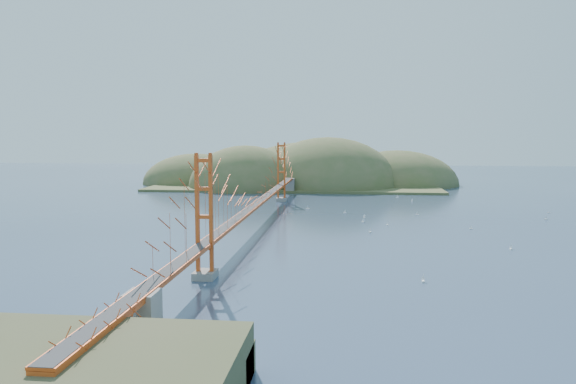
# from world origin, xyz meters

# --- Properties ---
(ground) EXTENTS (320.00, 320.00, 0.00)m
(ground) POSITION_xyz_m (0.00, 0.00, 0.00)
(ground) COLOR navy
(ground) RESTS_ON ground
(bridge) EXTENTS (2.20, 94.40, 12.00)m
(bridge) POSITION_xyz_m (0.00, 0.18, 7.01)
(bridge) COLOR gray
(bridge) RESTS_ON ground
(approach_viaduct) EXTENTS (1.40, 12.00, 3.38)m
(approach_viaduct) POSITION_xyz_m (0.00, -51.91, 2.55)
(approach_viaduct) COLOR #C34515
(approach_viaduct) RESTS_ON ground
(promontory) EXTENTS (9.00, 6.00, 0.24)m
(promontory) POSITION_xyz_m (0.00, -48.50, 0.12)
(promontory) COLOR #59544C
(promontory) RESTS_ON ground
(fort) EXTENTS (3.70, 2.30, 1.75)m
(fort) POSITION_xyz_m (0.40, -47.80, 0.67)
(fort) COLOR brown
(fort) RESTS_ON ground
(far_headlands) EXTENTS (84.00, 58.00, 25.00)m
(far_headlands) POSITION_xyz_m (2.21, 68.52, 0.00)
(far_headlands) COLOR brown
(far_headlands) RESTS_ON ground
(sailboat_15) EXTENTS (0.43, 0.51, 0.59)m
(sailboat_15) POSITION_xyz_m (25.88, 32.63, 0.14)
(sailboat_15) COLOR white
(sailboat_15) RESTS_ON ground
(sailboat_14) EXTENTS (0.58, 0.60, 0.67)m
(sailboat_14) POSITION_xyz_m (16.23, -3.91, 0.15)
(sailboat_14) COLOR white
(sailboat_14) RESTS_ON ground
(sailboat_0) EXTENTS (0.47, 0.53, 0.60)m
(sailboat_0) POSITION_xyz_m (18.98, 2.40, 0.14)
(sailboat_0) COLOR white
(sailboat_0) RESTS_ON ground
(sailboat_10) EXTENTS (0.52, 0.62, 0.72)m
(sailboat_10) POSITION_xyz_m (20.05, -29.13, 0.16)
(sailboat_10) COLOR white
(sailboat_10) RESTS_ON ground
(sailboat_7) EXTENTS (0.64, 0.64, 0.70)m
(sailboat_7) POSITION_xyz_m (24.58, 13.65, 0.15)
(sailboat_7) COLOR white
(sailboat_7) RESTS_ON ground
(sailboat_1) EXTENTS (0.55, 0.55, 0.58)m
(sailboat_1) POSITION_xyz_m (15.50, 4.95, 0.14)
(sailboat_1) COLOR white
(sailboat_1) RESTS_ON ground
(sailboat_12) EXTENTS (0.55, 0.46, 0.64)m
(sailboat_12) POSITION_xyz_m (23.52, 39.31, 0.14)
(sailboat_12) COLOR white
(sailboat_12) RESTS_ON ground
(sailboat_17) EXTENTS (0.51, 0.50, 0.57)m
(sailboat_17) POSITION_xyz_m (47.10, 18.41, 0.14)
(sailboat_17) COLOR white
(sailboat_17) RESTS_ON ground
(sailboat_4) EXTENTS (0.55, 0.55, 0.58)m
(sailboat_4) POSITION_xyz_m (30.48, 0.44, 0.14)
(sailboat_4) COLOR white
(sailboat_4) RESTS_ON ground
(sailboat_5) EXTENTS (0.48, 0.59, 0.69)m
(sailboat_5) POSITION_xyz_m (32.13, -13.32, 0.15)
(sailboat_5) COLOR white
(sailboat_5) RESTS_ON ground
(sailboat_3) EXTENTS (0.60, 0.50, 0.70)m
(sailboat_3) POSITION_xyz_m (6.00, 19.19, 0.15)
(sailboat_3) COLOR white
(sailboat_3) RESTS_ON ground
(sailboat_16) EXTENTS (0.54, 0.54, 0.58)m
(sailboat_16) POSITION_xyz_m (12.71, 14.56, 0.14)
(sailboat_16) COLOR white
(sailboat_16) RESTS_ON ground
(sailboat_11) EXTENTS (0.62, 0.62, 0.67)m
(sailboat_11) POSITION_xyz_m (44.10, 10.68, 0.15)
(sailboat_11) COLOR white
(sailboat_11) RESTS_ON ground
(sailboat_extra_0) EXTENTS (0.51, 0.60, 0.70)m
(sailboat_extra_0) POSITION_xyz_m (15.80, 9.50, 0.15)
(sailboat_extra_0) COLOR white
(sailboat_extra_0) RESTS_ON ground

